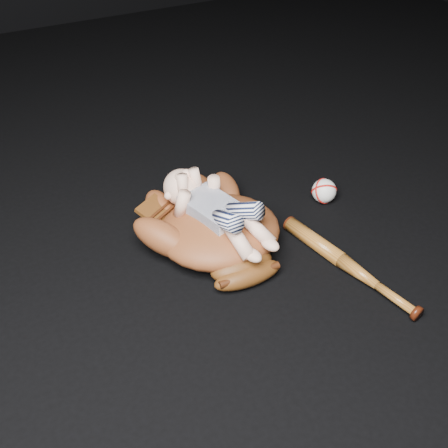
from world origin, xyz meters
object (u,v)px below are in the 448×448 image
object	(u,v)px
newborn_baby	(221,210)
baseball	(324,191)
baseball_glove	(219,226)
baseball_bat	(349,265)

from	to	relation	value
newborn_baby	baseball	xyz separation A→B (m)	(0.36, 0.05, -0.09)
baseball_glove	baseball_bat	bearing A→B (deg)	-43.03
baseball	newborn_baby	bearing A→B (deg)	-172.22
newborn_baby	baseball_bat	bearing A→B (deg)	-57.90
newborn_baby	baseball_glove	bearing A→B (deg)	77.55
baseball_glove	newborn_baby	world-z (taller)	newborn_baby
baseball_glove	baseball_bat	world-z (taller)	baseball_glove
baseball_glove	baseball_bat	xyz separation A→B (m)	(0.23, -0.23, -0.05)
newborn_baby	baseball	world-z (taller)	newborn_baby
newborn_baby	baseball_bat	distance (m)	0.34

